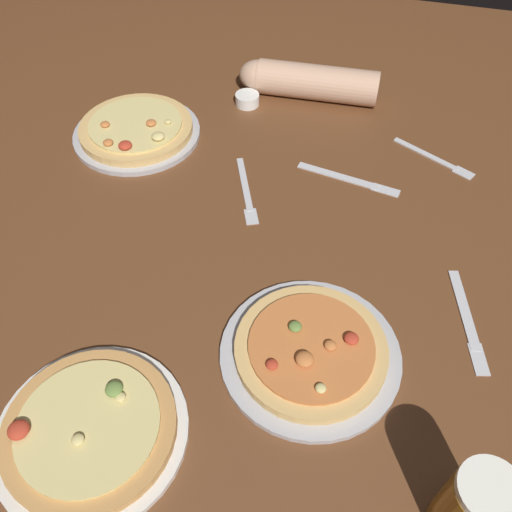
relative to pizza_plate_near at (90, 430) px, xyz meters
name	(u,v)px	position (x,y,z in m)	size (l,w,h in m)	color
ground_plane	(256,268)	(0.15, 0.38, -0.03)	(2.40, 2.40, 0.03)	brown
pizza_plate_near	(90,430)	(0.00, 0.00, 0.00)	(0.28, 0.28, 0.05)	silver
pizza_plate_far	(136,130)	(-0.22, 0.69, 0.00)	(0.29, 0.29, 0.05)	#B2B2B7
pizza_plate_side	(311,351)	(0.28, 0.21, 0.00)	(0.30, 0.30, 0.05)	#B2B2B7
beer_mug_dark	(477,511)	(0.53, 0.01, 0.06)	(0.13, 0.09, 0.14)	#9E6619
ramekin_sauce	(247,99)	(-0.01, 0.88, 0.00)	(0.06, 0.06, 0.03)	white
fork_left	(246,191)	(0.08, 0.57, -0.01)	(0.10, 0.20, 0.01)	silver
knife_right	(468,320)	(0.53, 0.35, -0.01)	(0.07, 0.21, 0.01)	silver
fork_spare	(435,158)	(0.46, 0.78, -0.01)	(0.19, 0.11, 0.01)	silver
knife_spare	(349,179)	(0.28, 0.66, -0.01)	(0.23, 0.06, 0.01)	silver
diner_arm	(304,81)	(0.12, 0.95, 0.03)	(0.35, 0.10, 0.09)	tan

